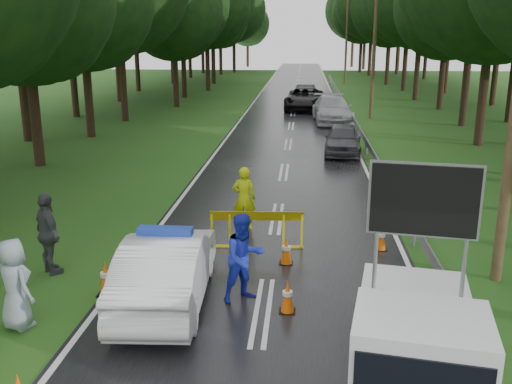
# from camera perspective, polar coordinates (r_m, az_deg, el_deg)

# --- Properties ---
(ground) EXTENTS (160.00, 160.00, 0.00)m
(ground) POSITION_cam_1_polar(r_m,az_deg,el_deg) (11.78, 0.66, -11.84)
(ground) COLOR #1B4B15
(ground) RESTS_ON ground
(road) EXTENTS (7.00, 140.00, 0.02)m
(road) POSITION_cam_1_polar(r_m,az_deg,el_deg) (40.80, 3.73, 7.88)
(road) COLOR black
(road) RESTS_ON ground
(guardrail) EXTENTS (0.12, 60.06, 0.70)m
(guardrail) POSITION_cam_1_polar(r_m,az_deg,el_deg) (40.51, 9.03, 8.44)
(guardrail) COLOR gray
(guardrail) RESTS_ON ground
(utility_pole_mid) EXTENTS (1.40, 0.24, 10.00)m
(utility_pole_mid) POSITION_cam_1_polar(r_m,az_deg,el_deg) (38.69, 11.78, 14.70)
(utility_pole_mid) COLOR #4B3423
(utility_pole_mid) RESTS_ON ground
(utility_pole_far) EXTENTS (1.40, 0.24, 10.00)m
(utility_pole_far) POSITION_cam_1_polar(r_m,az_deg,el_deg) (64.59, 9.04, 15.03)
(utility_pole_far) COLOR #4B3423
(utility_pole_far) RESTS_ON ground
(police_sedan) EXTENTS (1.82, 4.60, 1.64)m
(police_sedan) POSITION_cam_1_polar(r_m,az_deg,el_deg) (11.99, -8.90, -7.58)
(police_sedan) COLOR white
(police_sedan) RESTS_ON ground
(work_truck) EXTENTS (2.53, 4.52, 3.41)m
(work_truck) POSITION_cam_1_polar(r_m,az_deg,el_deg) (9.25, 15.75, -14.15)
(work_truck) COLOR gray
(work_truck) RESTS_ON ground
(barrier) EXTENTS (2.43, 0.18, 1.00)m
(barrier) POSITION_cam_1_polar(r_m,az_deg,el_deg) (14.74, 0.07, -2.88)
(barrier) COLOR yellow
(barrier) RESTS_ON ground
(officer) EXTENTS (0.68, 0.46, 1.83)m
(officer) POSITION_cam_1_polar(r_m,az_deg,el_deg) (16.16, -1.19, -0.64)
(officer) COLOR #C4DA0B
(officer) RESTS_ON ground
(civilian) EXTENTS (1.16, 1.12, 1.89)m
(civilian) POSITION_cam_1_polar(r_m,az_deg,el_deg) (11.87, -1.18, -6.59)
(civilian) COLOR #1C2AB7
(civilian) RESTS_ON ground
(bystander_mid) EXTENTS (1.14, 1.15, 1.95)m
(bystander_mid) POSITION_cam_1_polar(r_m,az_deg,el_deg) (13.99, -20.06, -3.95)
(bystander_mid) COLOR #404347
(bystander_mid) RESTS_ON ground
(bystander_right) EXTENTS (1.04, 0.95, 1.78)m
(bystander_right) POSITION_cam_1_polar(r_m,az_deg,el_deg) (11.73, -22.98, -8.48)
(bystander_right) COLOR gray
(bystander_right) RESTS_ON ground
(queue_car_first) EXTENTS (1.92, 4.17, 1.39)m
(queue_car_first) POSITION_cam_1_polar(r_m,az_deg,el_deg) (26.97, 8.69, 5.27)
(queue_car_first) COLOR #44464D
(queue_car_first) RESTS_ON ground
(queue_car_second) EXTENTS (2.60, 5.74, 1.63)m
(queue_car_second) POSITION_cam_1_polar(r_m,az_deg,el_deg) (36.68, 7.64, 8.19)
(queue_car_second) COLOR #ACAFB5
(queue_car_second) RESTS_ON ground
(queue_car_third) EXTENTS (3.05, 6.01, 1.63)m
(queue_car_third) POSITION_cam_1_polar(r_m,az_deg,el_deg) (42.59, 4.89, 9.27)
(queue_car_third) COLOR black
(queue_car_third) RESTS_ON ground
(queue_car_fourth) EXTENTS (1.86, 4.15, 1.32)m
(queue_car_fourth) POSITION_cam_1_polar(r_m,az_deg,el_deg) (48.63, 4.89, 9.86)
(queue_car_fourth) COLOR #414449
(queue_car_fourth) RESTS_ON ground
(cone_center) EXTENTS (0.33, 0.33, 0.70)m
(cone_center) POSITION_cam_1_polar(r_m,az_deg,el_deg) (11.61, 3.17, -10.43)
(cone_center) COLOR black
(cone_center) RESTS_ON ground
(cone_far) EXTENTS (0.33, 0.33, 0.70)m
(cone_far) POSITION_cam_1_polar(r_m,az_deg,el_deg) (13.90, 3.05, -5.91)
(cone_far) COLOR black
(cone_far) RESTS_ON ground
(cone_left_mid) EXTENTS (0.37, 0.37, 0.78)m
(cone_left_mid) POSITION_cam_1_polar(r_m,az_deg,el_deg) (12.73, -14.78, -8.33)
(cone_left_mid) COLOR black
(cone_left_mid) RESTS_ON ground
(cone_right) EXTENTS (0.32, 0.32, 0.69)m
(cone_right) POSITION_cam_1_polar(r_m,az_deg,el_deg) (15.10, 12.42, -4.52)
(cone_right) COLOR black
(cone_right) RESTS_ON ground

